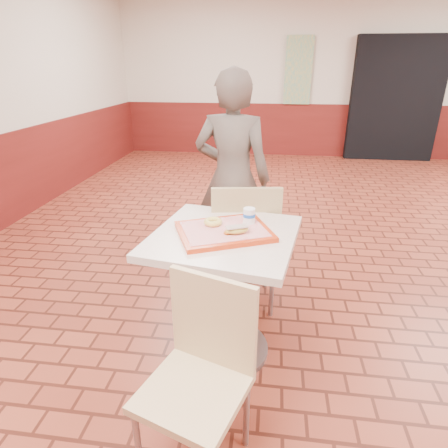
# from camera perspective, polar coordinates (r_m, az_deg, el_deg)

# --- Properties ---
(room_shell) EXTENTS (8.01, 10.01, 3.01)m
(room_shell) POSITION_cam_1_polar(r_m,az_deg,el_deg) (2.92, 28.68, 16.31)
(room_shell) COLOR maroon
(room_shell) RESTS_ON ground
(wainscot_band) EXTENTS (8.00, 10.00, 1.00)m
(wainscot_band) POSITION_cam_1_polar(r_m,az_deg,el_deg) (3.15, 25.24, -1.82)
(wainscot_band) COLOR #571410
(wainscot_band) RESTS_ON ground
(corridor_doorway) EXTENTS (1.60, 0.22, 2.20)m
(corridor_doorway) POSITION_cam_1_polar(r_m,az_deg,el_deg) (7.95, 24.62, 16.80)
(corridor_doorway) COLOR black
(corridor_doorway) RESTS_ON ground
(promo_poster) EXTENTS (0.50, 0.03, 1.20)m
(promo_poster) POSITION_cam_1_polar(r_m,az_deg,el_deg) (7.68, 11.27, 21.95)
(promo_poster) COLOR gray
(promo_poster) RESTS_ON wainscot_band
(main_table) EXTENTS (0.79, 0.79, 0.83)m
(main_table) POSITION_cam_1_polar(r_m,az_deg,el_deg) (2.24, 0.00, -7.79)
(main_table) COLOR beige
(main_table) RESTS_ON ground
(chair_main_front) EXTENTS (0.53, 0.53, 0.90)m
(chair_main_front) POSITION_cam_1_polar(r_m,az_deg,el_deg) (1.75, -3.46, -20.92)
(chair_main_front) COLOR #D3B27E
(chair_main_front) RESTS_ON ground
(chair_main_back) EXTENTS (0.52, 0.52, 0.99)m
(chair_main_back) POSITION_cam_1_polar(r_m,az_deg,el_deg) (2.66, 3.12, -2.68)
(chair_main_back) COLOR tan
(chair_main_back) RESTS_ON ground
(customer) EXTENTS (0.66, 0.47, 1.71)m
(customer) POSITION_cam_1_polar(r_m,az_deg,el_deg) (3.07, 1.29, 6.90)
(customer) COLOR brown
(customer) RESTS_ON ground
(serving_tray) EXTENTS (0.50, 0.39, 0.03)m
(serving_tray) POSITION_cam_1_polar(r_m,az_deg,el_deg) (2.11, 0.00, -1.12)
(serving_tray) COLOR #BB300E
(serving_tray) RESTS_ON main_table
(ring_donut) EXTENTS (0.13, 0.13, 0.03)m
(ring_donut) POSITION_cam_1_polar(r_m,az_deg,el_deg) (2.15, -1.69, 0.34)
(ring_donut) COLOR #DCC050
(ring_donut) RESTS_ON serving_tray
(long_john_donut) EXTENTS (0.15, 0.12, 0.04)m
(long_john_donut) POSITION_cam_1_polar(r_m,az_deg,el_deg) (2.04, 1.90, -0.92)
(long_john_donut) COLOR gold
(long_john_donut) RESTS_ON serving_tray
(paper_cup) EXTENTS (0.07, 0.07, 0.09)m
(paper_cup) POSITION_cam_1_polar(r_m,az_deg,el_deg) (2.17, 3.86, 1.30)
(paper_cup) COLOR white
(paper_cup) RESTS_ON serving_tray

